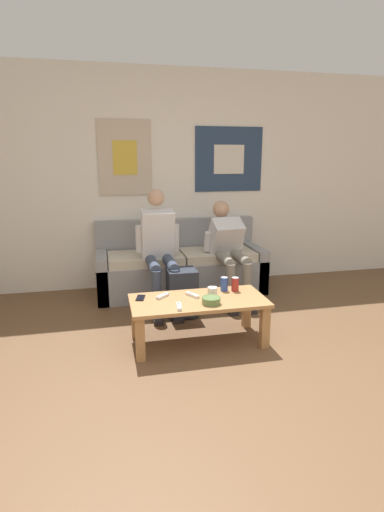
% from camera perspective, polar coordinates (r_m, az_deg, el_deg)
% --- Properties ---
extents(ground_plane, '(18.00, 18.00, 0.00)m').
position_cam_1_polar(ground_plane, '(2.60, 10.64, -22.98)').
color(ground_plane, brown).
extents(wall_back, '(10.00, 0.07, 2.55)m').
position_cam_1_polar(wall_back, '(4.89, -2.39, 10.73)').
color(wall_back, white).
rests_on(wall_back, ground_plane).
extents(couch, '(1.92, 0.71, 0.83)m').
position_cam_1_polar(couch, '(4.71, -1.67, -1.67)').
color(couch, gray).
rests_on(couch, ground_plane).
extents(coffee_table, '(1.14, 0.54, 0.39)m').
position_cam_1_polar(coffee_table, '(3.40, 0.91, -7.27)').
color(coffee_table, '#B27F4C').
rests_on(coffee_table, ground_plane).
extents(person_seated_adult, '(0.47, 0.85, 1.23)m').
position_cam_1_polar(person_seated_adult, '(4.19, -4.70, 1.52)').
color(person_seated_adult, '#384256').
rests_on(person_seated_adult, ground_plane).
extents(person_seated_teen, '(0.47, 0.96, 1.06)m').
position_cam_1_polar(person_seated_teen, '(4.43, 5.15, 1.40)').
color(person_seated_teen, gray).
rests_on(person_seated_teen, ground_plane).
extents(backpack, '(0.29, 0.30, 0.47)m').
position_cam_1_polar(backpack, '(4.00, -1.41, -5.42)').
color(backpack, '#282D38').
rests_on(backpack, ground_plane).
extents(ceramic_bowl, '(0.16, 0.16, 0.06)m').
position_cam_1_polar(ceramic_bowl, '(3.27, 2.76, -6.28)').
color(ceramic_bowl, '#607F47').
rests_on(ceramic_bowl, coffee_table).
extents(pillar_candle, '(0.08, 0.08, 0.10)m').
position_cam_1_polar(pillar_candle, '(3.41, 2.91, -5.18)').
color(pillar_candle, silver).
rests_on(pillar_candle, coffee_table).
extents(drink_can_blue, '(0.07, 0.07, 0.12)m').
position_cam_1_polar(drink_can_blue, '(3.58, 4.62, -4.00)').
color(drink_can_blue, '#28479E').
rests_on(drink_can_blue, coffee_table).
extents(drink_can_red, '(0.07, 0.07, 0.12)m').
position_cam_1_polar(drink_can_red, '(3.58, 6.18, -4.02)').
color(drink_can_red, maroon).
rests_on(drink_can_red, coffee_table).
extents(game_controller_near_left, '(0.10, 0.14, 0.03)m').
position_cam_1_polar(game_controller_near_left, '(3.43, 0.06, -5.60)').
color(game_controller_near_left, white).
rests_on(game_controller_near_left, coffee_table).
extents(game_controller_near_right, '(0.13, 0.12, 0.03)m').
position_cam_1_polar(game_controller_near_right, '(3.42, -4.20, -5.71)').
color(game_controller_near_right, white).
rests_on(game_controller_near_right, coffee_table).
extents(game_controller_far_center, '(0.05, 0.15, 0.03)m').
position_cam_1_polar(game_controller_far_center, '(3.18, -1.86, -7.22)').
color(game_controller_far_center, white).
rests_on(game_controller_far_center, coffee_table).
extents(cell_phone, '(0.10, 0.15, 0.01)m').
position_cam_1_polar(cell_phone, '(3.42, -7.36, -5.94)').
color(cell_phone, black).
rests_on(cell_phone, coffee_table).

